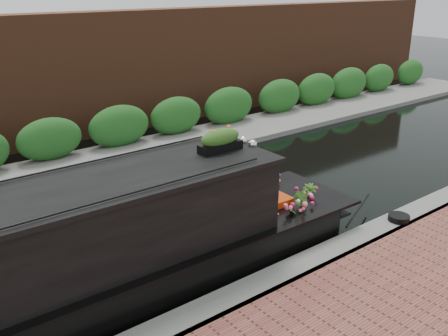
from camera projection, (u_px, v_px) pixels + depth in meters
ground at (138, 231)px, 10.45m from camera, size 80.00×80.00×0.00m
near_bank_coping at (238, 307)px, 8.02m from camera, size 40.00×0.60×0.50m
far_bank_path at (63, 174)px, 13.55m from camera, size 40.00×2.40×0.34m
far_hedge at (51, 164)px, 14.22m from camera, size 40.00×1.10×2.80m
far_brick_wall at (27, 146)px, 15.77m from camera, size 40.00×1.00×8.00m
narrowboat at (44, 277)px, 7.40m from camera, size 11.53×2.22×2.71m
rope_fender at (324, 206)px, 11.21m from camera, size 0.34×0.39×0.34m
coiled_mooring_rope at (399, 218)px, 10.34m from camera, size 0.44×0.44×0.12m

